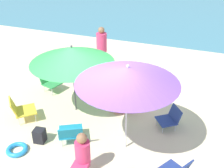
% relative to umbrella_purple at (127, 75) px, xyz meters
% --- Properties ---
extents(ground_plane, '(40.00, 40.00, 0.00)m').
position_rel_umbrella_purple_xyz_m(ground_plane, '(-0.85, 0.54, -1.82)').
color(ground_plane, beige).
extents(sea_water, '(40.00, 16.00, 0.01)m').
position_rel_umbrella_purple_xyz_m(sea_water, '(-0.85, 14.49, -1.81)').
color(sea_water, teal).
rests_on(sea_water, ground_plane).
extents(umbrella_purple, '(2.10, 2.10, 2.05)m').
position_rel_umbrella_purple_xyz_m(umbrella_purple, '(0.00, 0.00, 0.00)').
color(umbrella_purple, silver).
rests_on(umbrella_purple, ground_plane).
extents(umbrella_green, '(2.11, 2.11, 1.87)m').
position_rel_umbrella_purple_xyz_m(umbrella_green, '(-1.72, 0.96, -0.21)').
color(umbrella_green, '#4C4C51').
rests_on(umbrella_green, ground_plane).
extents(beach_chair_a, '(0.65, 0.62, 0.58)m').
position_rel_umbrella_purple_xyz_m(beach_chair_a, '(-2.92, 1.65, -1.50)').
color(beach_chair_a, '#33934C').
rests_on(beach_chair_a, ground_plane).
extents(beach_chair_b, '(0.76, 0.78, 0.56)m').
position_rel_umbrella_purple_xyz_m(beach_chair_b, '(-1.20, -0.29, -1.52)').
color(beach_chair_b, teal).
rests_on(beach_chair_b, ground_plane).
extents(beach_chair_c, '(0.79, 0.79, 0.63)m').
position_rel_umbrella_purple_xyz_m(beach_chair_c, '(-2.80, 0.05, -1.48)').
color(beach_chair_c, gold).
rests_on(beach_chair_c, ground_plane).
extents(beach_chair_d, '(0.67, 0.66, 0.54)m').
position_rel_umbrella_purple_xyz_m(beach_chair_d, '(0.79, 1.07, -1.54)').
color(beach_chair_d, navy).
rests_on(beach_chair_d, ground_plane).
extents(beach_chair_f, '(0.71, 0.69, 0.56)m').
position_rel_umbrella_purple_xyz_m(beach_chair_f, '(-0.46, 1.45, -1.55)').
color(beach_chair_f, red).
rests_on(beach_chair_f, ground_plane).
extents(person_a, '(0.54, 0.33, 0.90)m').
position_rel_umbrella_purple_xyz_m(person_a, '(-0.80, 1.93, -1.38)').
color(person_a, '#389970').
rests_on(person_a, ground_plane).
extents(person_b, '(0.32, 0.55, 0.96)m').
position_rel_umbrella_purple_xyz_m(person_b, '(-0.57, -1.03, -1.34)').
color(person_b, '#DB3866').
rests_on(person_b, ground_plane).
extents(person_c, '(0.33, 0.33, 1.63)m').
position_rel_umbrella_purple_xyz_m(person_c, '(-1.87, 3.23, -1.00)').
color(person_c, '#DB3866').
rests_on(person_c, ground_plane).
extents(swim_ring, '(0.47, 0.47, 0.10)m').
position_rel_umbrella_purple_xyz_m(swim_ring, '(-2.20, -0.97, -1.77)').
color(swim_ring, '#238CD8').
rests_on(swim_ring, ground_plane).
extents(beach_bag, '(0.27, 0.26, 0.34)m').
position_rel_umbrella_purple_xyz_m(beach_bag, '(-1.90, -0.50, -1.65)').
color(beach_bag, black).
rests_on(beach_bag, ground_plane).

